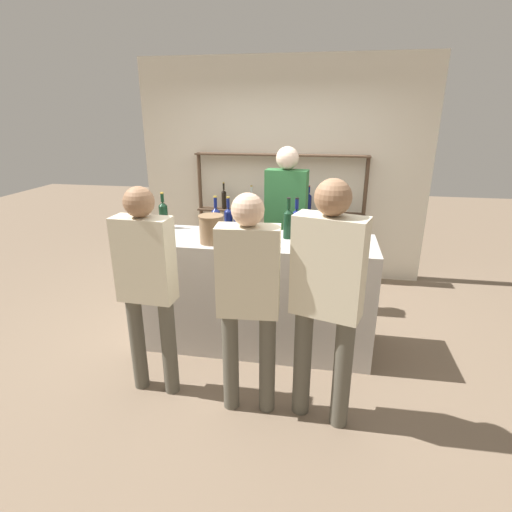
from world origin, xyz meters
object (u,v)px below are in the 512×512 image
at_px(counter_bottle_3, 216,218).
at_px(counter_bottle_5, 296,222).
at_px(server_behind_counter, 286,216).
at_px(customer_center, 248,291).
at_px(wine_glass, 240,220).
at_px(counter_bottle_0, 229,221).
at_px(counter_bottle_2, 163,214).
at_px(ice_bucket, 211,229).
at_px(cork_jar, 324,233).
at_px(counter_bottle_1, 288,223).
at_px(customer_left, 146,278).
at_px(counter_bottle_4, 238,224).
at_px(customer_right, 327,289).

distance_m(counter_bottle_3, counter_bottle_5, 0.76).
relative_size(counter_bottle_5, server_behind_counter, 0.20).
relative_size(customer_center, server_behind_counter, 0.92).
bearing_deg(counter_bottle_3, customer_center, -64.26).
relative_size(counter_bottle_5, wine_glass, 2.39).
xyz_separation_m(counter_bottle_0, counter_bottle_5, (0.61, 0.10, -0.00)).
xyz_separation_m(counter_bottle_2, counter_bottle_5, (1.30, -0.06, -0.00)).
distance_m(ice_bucket, cork_jar, 0.99).
xyz_separation_m(counter_bottle_1, ice_bucket, (-0.64, -0.25, -0.02)).
xyz_separation_m(ice_bucket, customer_left, (-0.32, -0.65, -0.21)).
relative_size(counter_bottle_4, customer_center, 0.20).
relative_size(cork_jar, customer_left, 0.09).
relative_size(counter_bottle_0, counter_bottle_3, 1.07).
xyz_separation_m(counter_bottle_2, counter_bottle_4, (0.79, -0.18, -0.02)).
bearing_deg(counter_bottle_1, ice_bucket, -158.47).
distance_m(counter_bottle_2, wine_glass, 0.76).
distance_m(counter_bottle_0, counter_bottle_5, 0.62).
bearing_deg(counter_bottle_2, counter_bottle_4, -12.65).
distance_m(counter_bottle_4, customer_center, 1.01).
xyz_separation_m(counter_bottle_4, customer_left, (-0.51, -0.86, -0.20)).
relative_size(wine_glass, ice_bucket, 0.61).
bearing_deg(customer_left, counter_bottle_5, -43.21).
bearing_deg(counter_bottle_2, customer_right, -35.46).
xyz_separation_m(counter_bottle_5, customer_center, (-0.23, -1.07, -0.22)).
bearing_deg(counter_bottle_0, cork_jar, -0.11).
height_order(counter_bottle_0, customer_right, customer_right).
relative_size(counter_bottle_1, counter_bottle_4, 1.13).
distance_m(counter_bottle_1, counter_bottle_3, 0.70).
height_order(counter_bottle_3, customer_center, customer_center).
xyz_separation_m(counter_bottle_0, wine_glass, (0.07, 0.16, -0.03)).
xyz_separation_m(counter_bottle_1, counter_bottle_5, (0.07, 0.08, -0.01)).
relative_size(counter_bottle_2, server_behind_counter, 0.19).
xyz_separation_m(counter_bottle_1, counter_bottle_2, (-1.23, 0.14, -0.01)).
bearing_deg(counter_bottle_5, counter_bottle_1, -131.00).
bearing_deg(counter_bottle_5, customer_center, -102.41).
relative_size(counter_bottle_1, cork_jar, 2.50).
bearing_deg(customer_center, server_behind_counter, -6.44).
distance_m(counter_bottle_4, counter_bottle_5, 0.53).
bearing_deg(customer_center, counter_bottle_2, 39.19).
bearing_deg(counter_bottle_1, counter_bottle_0, -177.74).
relative_size(counter_bottle_2, customer_right, 0.20).
distance_m(counter_bottle_1, cork_jar, 0.33).
relative_size(server_behind_counter, customer_right, 1.03).
distance_m(counter_bottle_2, customer_left, 1.10).
relative_size(ice_bucket, cork_jar, 1.65).
distance_m(customer_left, server_behind_counter, 1.89).
bearing_deg(counter_bottle_3, counter_bottle_4, -29.63).
bearing_deg(counter_bottle_1, counter_bottle_3, 171.79).
relative_size(counter_bottle_2, customer_center, 0.21).
bearing_deg(wine_glass, server_behind_counter, 59.90).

